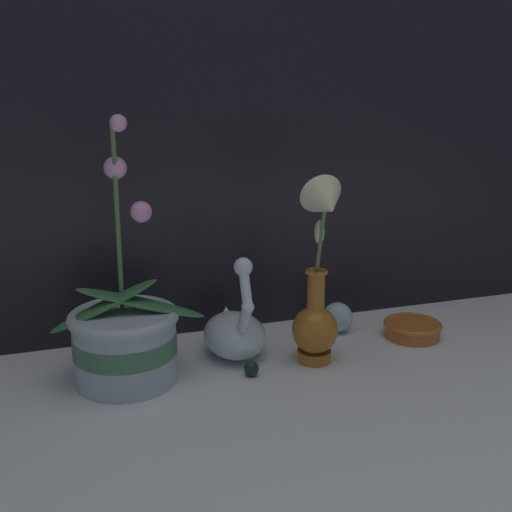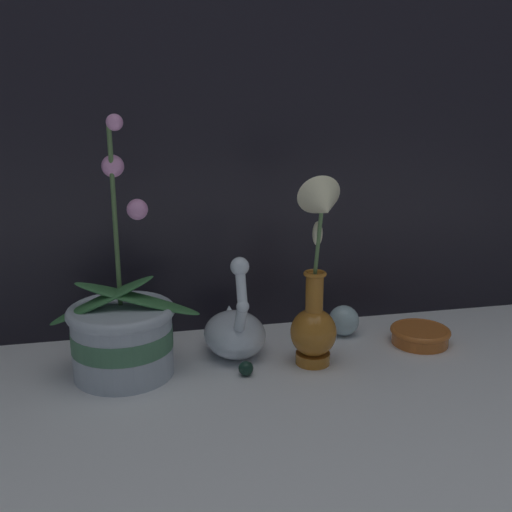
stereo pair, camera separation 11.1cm
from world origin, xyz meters
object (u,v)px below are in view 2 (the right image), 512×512
orchid_potted_plant (122,332)px  amber_dish (420,334)px  swan_figurine (235,330)px  blue_vase (316,296)px  glass_sphere (344,320)px

orchid_potted_plant → amber_dish: bearing=1.3°
swan_figurine → blue_vase: bearing=-31.1°
swan_figurine → amber_dish: swan_figurine is taller
amber_dish → swan_figurine: bearing=175.4°
blue_vase → glass_sphere: bearing=50.7°
swan_figurine → glass_sphere: size_ratio=3.31×
swan_figurine → amber_dish: 0.38m
orchid_potted_plant → glass_sphere: orchid_potted_plant is taller
glass_sphere → blue_vase: bearing=-129.3°
swan_figurine → amber_dish: bearing=-4.6°
swan_figurine → blue_vase: size_ratio=0.59×
blue_vase → glass_sphere: 0.19m
swan_figurine → orchid_potted_plant: bearing=-168.3°
blue_vase → glass_sphere: (0.10, 0.13, -0.10)m
orchid_potted_plant → amber_dish: size_ratio=3.83×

